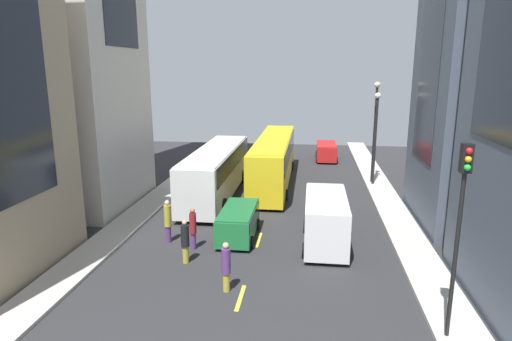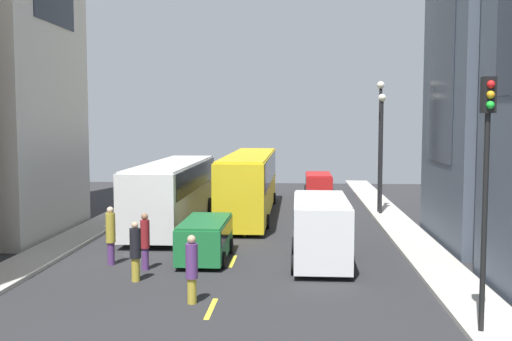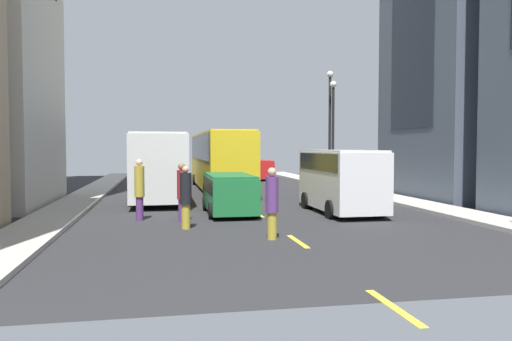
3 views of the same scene
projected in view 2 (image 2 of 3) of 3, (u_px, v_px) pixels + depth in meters
ground_plane at (250, 223)px, 32.72m from camera, size 41.48×41.48×0.00m
sidewalk_west at (109, 220)px, 33.24m from camera, size 1.89×44.00×0.15m
sidewalk_east at (396, 223)px, 32.19m from camera, size 1.89×44.00×0.15m
lane_stripe_1 at (211, 309)px, 17.81m from camera, size 0.16×2.00×0.01m
lane_stripe_2 at (233, 261)px, 23.77m from camera, size 0.16×2.00×0.01m
lane_stripe_3 at (246, 233)px, 29.74m from camera, size 0.16×2.00×0.01m
lane_stripe_4 at (254, 214)px, 35.70m from camera, size 0.16×2.00×0.01m
lane_stripe_5 at (260, 201)px, 41.67m from camera, size 0.16×2.00×0.01m
lane_stripe_6 at (265, 191)px, 47.63m from camera, size 0.16×2.00×0.01m
lane_stripe_7 at (269, 183)px, 53.60m from camera, size 0.16×2.00×0.01m
city_bus_white at (174, 188)px, 31.59m from camera, size 2.80×12.48×3.35m
streetcar_yellow at (250, 179)px, 35.36m from camera, size 2.70×14.73×3.59m
delivery_van_white at (321, 225)px, 23.21m from camera, size 2.25×5.30×2.58m
car_green_0 at (205, 236)px, 24.00m from camera, size 1.92×4.17×1.60m
car_red_1 at (318, 183)px, 44.43m from camera, size 2.03×4.50×1.63m
pedestrian_walking_far at (145, 239)px, 22.33m from camera, size 0.34×0.34×2.13m
pedestrian_waiting_curb at (135, 250)px, 20.76m from camera, size 0.38×0.38×2.08m
pedestrian_crossing_mid at (111, 234)px, 23.12m from camera, size 0.37×0.37×2.25m
pedestrian_crossing_near at (192, 267)px, 18.23m from camera, size 0.37×0.37×2.10m
traffic_light_near_corner at (487, 158)px, 15.14m from camera, size 0.32×0.44×6.48m
streetlamp_near at (380, 133)px, 35.35m from camera, size 0.44×0.44×7.65m
streetlamp_far at (381, 140)px, 34.75m from camera, size 0.44×0.44×6.90m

